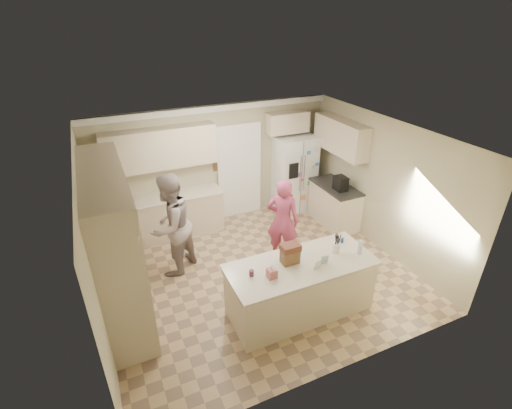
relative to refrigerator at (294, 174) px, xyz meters
name	(u,v)px	position (x,y,z in m)	size (l,w,h in m)	color
floor	(259,274)	(-1.81, -1.99, -0.91)	(5.20, 4.60, 0.02)	tan
ceiling	(259,136)	(-1.81, -1.99, 1.71)	(5.20, 4.60, 0.02)	white
wall_back	(215,165)	(-1.81, 0.32, 0.40)	(5.20, 0.02, 2.60)	#B6AD89
wall_front	(341,299)	(-1.81, -4.30, 0.40)	(5.20, 0.02, 2.60)	#B6AD89
wall_left	(92,248)	(-4.42, -1.99, 0.40)	(0.02, 4.60, 2.60)	#B6AD89
wall_right	(382,185)	(0.80, -1.99, 0.40)	(0.02, 4.60, 2.60)	#B6AD89
crown_back	(213,109)	(-1.81, 0.27, 1.63)	(5.20, 0.08, 0.12)	white
pantry_bank	(115,244)	(-4.11, -1.79, 0.28)	(0.60, 2.60, 2.35)	beige
back_base_cab	(170,216)	(-2.96, 0.01, -0.46)	(2.20, 0.60, 0.88)	beige
back_countertop	(167,197)	(-2.96, 0.00, 0.00)	(2.24, 0.63, 0.04)	beige
back_upper_cab	(160,149)	(-2.96, 0.13, 1.00)	(2.20, 0.35, 0.80)	beige
doorway_opening	(239,172)	(-1.26, 0.29, 0.15)	(0.90, 0.06, 2.10)	black
doorway_casing	(240,173)	(-1.26, 0.25, 0.15)	(1.02, 0.03, 2.22)	white
wall_frame_upper	(216,155)	(-1.79, 0.28, 0.65)	(0.15, 0.02, 0.20)	brown
wall_frame_lower	(216,166)	(-1.79, 0.28, 0.38)	(0.15, 0.02, 0.20)	brown
refrigerator	(294,174)	(0.00, 0.00, 0.00)	(0.90, 0.70, 1.80)	white
fridge_seam	(301,179)	(0.00, -0.35, 0.00)	(0.01, 0.02, 1.78)	gray
fridge_dispenser	(294,171)	(-0.22, -0.37, 0.25)	(0.22, 0.03, 0.35)	black
fridge_handle_l	(300,174)	(-0.05, -0.37, 0.15)	(0.02, 0.02, 0.85)	silver
fridge_handle_r	(304,173)	(0.05, -0.37, 0.15)	(0.02, 0.02, 0.85)	silver
over_fridge_cab	(287,122)	(-0.16, 0.13, 1.20)	(0.95, 0.35, 0.45)	beige
right_base_cab	(334,205)	(0.49, -0.99, -0.46)	(0.60, 1.20, 0.88)	beige
right_countertop	(336,187)	(0.48, -0.99, 0.00)	(0.63, 1.24, 0.04)	#2D2B28
right_upper_cab	(341,136)	(0.62, -0.79, 1.05)	(0.35, 1.50, 0.70)	beige
coffee_maker	(341,183)	(0.44, -1.19, 0.17)	(0.22, 0.28, 0.30)	black
island_base	(300,289)	(-1.61, -3.09, -0.46)	(2.20, 0.90, 0.88)	beige
island_top	(302,265)	(-1.61, -3.09, 0.00)	(2.28, 0.96, 0.05)	beige
utensil_crock	(336,248)	(-0.96, -3.04, 0.10)	(0.13, 0.13, 0.15)	white
tissue_box	(272,273)	(-2.16, -3.19, 0.10)	(0.13, 0.13, 0.14)	#C56665
tissue_plume	(272,267)	(-2.16, -3.19, 0.20)	(0.08, 0.08, 0.08)	white
dollhouse_body	(290,256)	(-1.76, -2.99, 0.14)	(0.26, 0.18, 0.22)	brown
dollhouse_roof	(290,247)	(-1.76, -2.99, 0.30)	(0.28, 0.20, 0.10)	#592D1E
jam_jar	(251,273)	(-2.41, -3.04, 0.07)	(0.07, 0.07, 0.09)	#59263F
greeting_card_a	(318,264)	(-1.46, -3.29, 0.11)	(0.12, 0.01, 0.16)	white
greeting_card_b	(325,260)	(-1.31, -3.24, 0.11)	(0.12, 0.01, 0.16)	silver
water_bottle	(360,247)	(-0.66, -3.24, 0.14)	(0.07, 0.07, 0.24)	silver
shaker_salt	(339,241)	(-0.79, -2.87, 0.07)	(0.05, 0.05, 0.09)	#375594
shaker_pepper	(342,240)	(-0.72, -2.87, 0.07)	(0.05, 0.05, 0.09)	#375594
teen_boy	(171,226)	(-3.16, -1.24, 0.06)	(0.93, 0.72, 1.91)	gray
teen_girl	(283,221)	(-1.20, -1.72, -0.06)	(0.61, 0.40, 1.68)	#AB3572
fridge_magnets	(302,180)	(0.00, -0.36, 0.00)	(0.76, 0.02, 1.44)	tan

